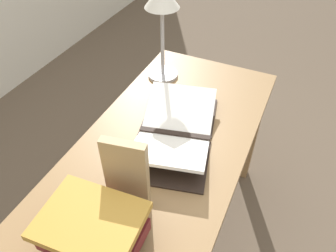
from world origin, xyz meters
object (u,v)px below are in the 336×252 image
object	(u,v)px
open_book	(175,131)
reading_lamp	(162,8)
coffee_mug	(126,167)
book_standing_upright	(126,173)
book_stack_tall	(94,232)

from	to	relation	value
open_book	reading_lamp	distance (m)	0.55
reading_lamp	coffee_mug	xyz separation A→B (m)	(-0.64, -0.16, -0.30)
book_standing_upright	open_book	bearing A→B (deg)	-12.75
book_standing_upright	reading_lamp	bearing A→B (deg)	6.50
open_book	book_stack_tall	world-z (taller)	book_stack_tall
reading_lamp	book_standing_upright	bearing A→B (deg)	-163.40
book_stack_tall	reading_lamp	size ratio (longest dim) A/B	0.65
book_standing_upright	coffee_mug	bearing A→B (deg)	24.56
book_standing_upright	reading_lamp	xyz separation A→B (m)	(0.73, 0.22, 0.21)
book_standing_upright	coffee_mug	world-z (taller)	book_standing_upright
book_stack_tall	coffee_mug	xyz separation A→B (m)	(0.27, 0.05, -0.03)
coffee_mug	reading_lamp	bearing A→B (deg)	13.83
open_book	book_stack_tall	bearing A→B (deg)	164.40
book_stack_tall	reading_lamp	world-z (taller)	reading_lamp
book_standing_upright	coffee_mug	size ratio (longest dim) A/B	2.76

